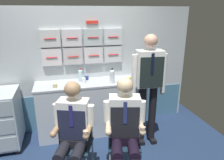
{
  "coord_description": "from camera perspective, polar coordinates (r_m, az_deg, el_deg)",
  "views": [
    {
      "loc": [
        -0.28,
        -2.29,
        2.07
      ],
      "look_at": [
        0.4,
        0.41,
        1.17
      ],
      "focal_mm": 34.19,
      "sensor_mm": 36.0,
      "label": 1
    }
  ],
  "objects": [
    {
      "name": "crew_member_left",
      "position": [
        2.65,
        -10.48,
        -12.92
      ],
      "size": [
        0.55,
        0.69,
        1.3
      ],
      "color": "black",
      "rests_on": "ground"
    },
    {
      "name": "coffee_cup_white",
      "position": [
        3.44,
        -15.02,
        -1.46
      ],
      "size": [
        0.07,
        0.07,
        0.06
      ],
      "color": "tan",
      "rests_on": "galley_counter"
    },
    {
      "name": "galley_bulkhead",
      "position": [
        3.81,
        -9.34,
        2.44
      ],
      "size": [
        4.2,
        0.14,
        2.15
      ],
      "color": "#B3BCC2",
      "rests_on": "ground"
    },
    {
      "name": "coffee_cup_spare",
      "position": [
        3.56,
        -7.57,
        -0.09
      ],
      "size": [
        0.07,
        0.07,
        0.08
      ],
      "color": "white",
      "rests_on": "galley_counter"
    },
    {
      "name": "water_bottle_tall",
      "position": [
        3.5,
        0.04,
        1.02
      ],
      "size": [
        0.08,
        0.08,
        0.25
      ],
      "color": "silver",
      "rests_on": "galley_counter"
    },
    {
      "name": "folding_chair_left",
      "position": [
        2.87,
        -9.37,
        -14.45
      ],
      "size": [
        0.51,
        0.51,
        0.87
      ],
      "color": "#A8AAAF",
      "rests_on": "ground"
    },
    {
      "name": "water_bottle_blue_cap",
      "position": [
        3.77,
        7.16,
        1.99
      ],
      "size": [
        0.06,
        0.06,
        0.24
      ],
      "color": "silver",
      "rests_on": "galley_counter"
    },
    {
      "name": "galley_counter",
      "position": [
        3.78,
        -5.31,
        -7.26
      ],
      "size": [
        1.86,
        0.53,
        0.93
      ],
      "color": "#B4BAC1",
      "rests_on": "ground"
    },
    {
      "name": "crew_member_standing",
      "position": [
        3.31,
        9.8,
        0.01
      ],
      "size": [
        0.55,
        0.29,
        1.76
      ],
      "color": "black",
      "rests_on": "ground"
    },
    {
      "name": "water_bottle_clear",
      "position": [
        3.63,
        -8.42,
        1.26
      ],
      "size": [
        0.07,
        0.07,
        0.23
      ],
      "color": "#ADD6DC",
      "rests_on": "galley_counter"
    },
    {
      "name": "paper_cup_tan",
      "position": [
        3.72,
        -6.84,
        0.59
      ],
      "size": [
        0.07,
        0.07,
        0.07
      ],
      "color": "navy",
      "rests_on": "galley_counter"
    },
    {
      "name": "folding_chair_right",
      "position": [
        2.89,
        3.14,
        -13.96
      ],
      "size": [
        0.48,
        0.48,
        0.87
      ],
      "color": "#A8AAAF",
      "rests_on": "ground"
    },
    {
      "name": "crew_member_right",
      "position": [
        2.65,
        3.43,
        -12.04
      ],
      "size": [
        0.54,
        0.69,
        1.33
      ],
      "color": "black",
      "rests_on": "ground"
    },
    {
      "name": "service_trolley",
      "position": [
        3.74,
        -26.47,
        -9.01
      ],
      "size": [
        0.4,
        0.65,
        0.92
      ],
      "color": "black",
      "rests_on": "ground"
    },
    {
      "name": "snack_banana",
      "position": [
        3.74,
        4.4,
        0.53
      ],
      "size": [
        0.17,
        0.1,
        0.04
      ],
      "color": "yellow",
      "rests_on": "galley_counter"
    }
  ]
}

